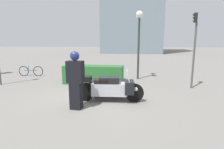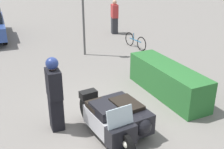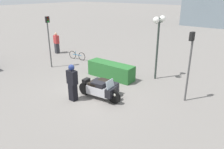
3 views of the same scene
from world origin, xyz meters
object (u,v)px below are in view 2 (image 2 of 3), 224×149
object	(u,v)px
pedestrian_bystander	(115,17)
hedge_bush_curbside	(167,80)
traffic_light_far	(83,0)
officer_rider	(55,92)
police_motorcycle	(118,118)
bicycle_parked	(135,41)

from	to	relation	value
pedestrian_bystander	hedge_bush_curbside	bearing A→B (deg)	-91.65
hedge_bush_curbside	traffic_light_far	size ratio (longest dim) A/B	0.87
officer_rider	pedestrian_bystander	distance (m)	9.33
police_motorcycle	bicycle_parked	size ratio (longest dim) A/B	1.55
officer_rider	bicycle_parked	size ratio (longest dim) A/B	1.17
bicycle_parked	traffic_light_far	bearing A→B (deg)	-97.66
traffic_light_far	pedestrian_bystander	size ratio (longest dim) A/B	1.97
hedge_bush_curbside	bicycle_parked	size ratio (longest dim) A/B	1.94
officer_rider	traffic_light_far	distance (m)	5.75
hedge_bush_curbside	pedestrian_bystander	distance (m)	7.54
hedge_bush_curbside	officer_rider	bearing A→B (deg)	-84.58
police_motorcycle	traffic_light_far	bearing A→B (deg)	161.80
pedestrian_bystander	bicycle_parked	xyz separation A→B (m)	(2.77, -0.28, -0.59)
hedge_bush_curbside	traffic_light_far	distance (m)	5.06
pedestrian_bystander	bicycle_parked	bearing A→B (deg)	-83.69
police_motorcycle	pedestrian_bystander	bearing A→B (deg)	149.32
hedge_bush_curbside	bicycle_parked	bearing A→B (deg)	161.59
officer_rider	police_motorcycle	bearing A→B (deg)	145.14
officer_rider	hedge_bush_curbside	world-z (taller)	officer_rider
hedge_bush_curbside	bicycle_parked	world-z (taller)	hedge_bush_curbside
officer_rider	traffic_light_far	world-z (taller)	traffic_light_far
police_motorcycle	officer_rider	bearing A→B (deg)	-133.00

